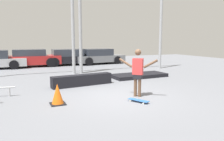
{
  "coord_description": "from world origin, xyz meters",
  "views": [
    {
      "loc": [
        -3.58,
        -7.16,
        2.12
      ],
      "look_at": [
        0.22,
        1.31,
        0.8
      ],
      "focal_mm": 35.0,
      "sensor_mm": 36.0,
      "label": 1
    }
  ],
  "objects_px": {
    "skateboarder": "(138,70)",
    "traffic_cone": "(57,94)",
    "manual_pad": "(139,75)",
    "parked_car_grey": "(99,57)",
    "parked_car_black": "(69,57)",
    "grind_box": "(82,80)",
    "parked_car_red": "(31,58)",
    "skateboard": "(138,100)"
  },
  "relations": [
    {
      "from": "skateboarder",
      "to": "traffic_cone",
      "type": "xyz_separation_m",
      "value": [
        -2.91,
        0.21,
        -0.67
      ]
    },
    {
      "from": "manual_pad",
      "to": "parked_car_grey",
      "type": "bearing_deg",
      "value": 87.25
    },
    {
      "from": "manual_pad",
      "to": "parked_car_black",
      "type": "height_order",
      "value": "parked_car_black"
    },
    {
      "from": "skateboarder",
      "to": "grind_box",
      "type": "bearing_deg",
      "value": 160.94
    },
    {
      "from": "parked_car_red",
      "to": "parked_car_black",
      "type": "distance_m",
      "value": 3.0
    },
    {
      "from": "parked_car_black",
      "to": "traffic_cone",
      "type": "distance_m",
      "value": 11.49
    },
    {
      "from": "grind_box",
      "to": "traffic_cone",
      "type": "bearing_deg",
      "value": -122.13
    },
    {
      "from": "grind_box",
      "to": "parked_car_black",
      "type": "relative_size",
      "value": 0.63
    },
    {
      "from": "grind_box",
      "to": "skateboarder",
      "type": "bearing_deg",
      "value": -64.3
    },
    {
      "from": "skateboarder",
      "to": "parked_car_red",
      "type": "bearing_deg",
      "value": 149.76
    },
    {
      "from": "manual_pad",
      "to": "traffic_cone",
      "type": "bearing_deg",
      "value": -146.47
    },
    {
      "from": "manual_pad",
      "to": "skateboard",
      "type": "bearing_deg",
      "value": -121.32
    },
    {
      "from": "parked_car_black",
      "to": "parked_car_grey",
      "type": "xyz_separation_m",
      "value": [
        2.55,
        -0.25,
        -0.01
      ]
    },
    {
      "from": "manual_pad",
      "to": "parked_car_black",
      "type": "relative_size",
      "value": 0.7
    },
    {
      "from": "parked_car_black",
      "to": "parked_car_grey",
      "type": "distance_m",
      "value": 2.56
    },
    {
      "from": "skateboarder",
      "to": "parked_car_black",
      "type": "xyz_separation_m",
      "value": [
        0.08,
        11.3,
        -0.36
      ]
    },
    {
      "from": "parked_car_grey",
      "to": "traffic_cone",
      "type": "height_order",
      "value": "parked_car_grey"
    },
    {
      "from": "grind_box",
      "to": "parked_car_grey",
      "type": "xyz_separation_m",
      "value": [
        3.95,
        8.31,
        0.38
      ]
    },
    {
      "from": "traffic_cone",
      "to": "skateboarder",
      "type": "bearing_deg",
      "value": -4.16
    },
    {
      "from": "parked_car_red",
      "to": "parked_car_black",
      "type": "xyz_separation_m",
      "value": [
        3.0,
        0.01,
        -0.02
      ]
    },
    {
      "from": "manual_pad",
      "to": "parked_car_grey",
      "type": "xyz_separation_m",
      "value": [
        0.36,
        7.41,
        0.54
      ]
    },
    {
      "from": "skateboarder",
      "to": "parked_car_grey",
      "type": "distance_m",
      "value": 11.37
    },
    {
      "from": "skateboarder",
      "to": "parked_car_grey",
      "type": "bearing_deg",
      "value": 121.89
    },
    {
      "from": "manual_pad",
      "to": "parked_car_red",
      "type": "bearing_deg",
      "value": 124.17
    },
    {
      "from": "grind_box",
      "to": "manual_pad",
      "type": "height_order",
      "value": "grind_box"
    },
    {
      "from": "grind_box",
      "to": "manual_pad",
      "type": "bearing_deg",
      "value": 14.08
    },
    {
      "from": "skateboarder",
      "to": "parked_car_black",
      "type": "relative_size",
      "value": 0.39
    },
    {
      "from": "skateboard",
      "to": "manual_pad",
      "type": "relative_size",
      "value": 0.24
    },
    {
      "from": "grind_box",
      "to": "skateboard",
      "type": "bearing_deg",
      "value": -74.18
    },
    {
      "from": "parked_car_black",
      "to": "manual_pad",
      "type": "bearing_deg",
      "value": -72.45
    },
    {
      "from": "skateboarder",
      "to": "manual_pad",
      "type": "height_order",
      "value": "skateboarder"
    },
    {
      "from": "manual_pad",
      "to": "grind_box",
      "type": "bearing_deg",
      "value": -165.92
    },
    {
      "from": "skateboard",
      "to": "skateboarder",
      "type": "bearing_deg",
      "value": 124.96
    },
    {
      "from": "skateboard",
      "to": "manual_pad",
      "type": "distance_m",
      "value": 5.05
    },
    {
      "from": "skateboard",
      "to": "parked_car_grey",
      "type": "relative_size",
      "value": 0.17
    },
    {
      "from": "parked_car_grey",
      "to": "skateboarder",
      "type": "bearing_deg",
      "value": -107.79
    },
    {
      "from": "manual_pad",
      "to": "parked_car_black",
      "type": "bearing_deg",
      "value": 105.98
    },
    {
      "from": "parked_car_red",
      "to": "parked_car_grey",
      "type": "bearing_deg",
      "value": -0.53
    },
    {
      "from": "parked_car_grey",
      "to": "traffic_cone",
      "type": "bearing_deg",
      "value": -121.47
    },
    {
      "from": "skateboard",
      "to": "parked_car_grey",
      "type": "bearing_deg",
      "value": 138.67
    },
    {
      "from": "parked_car_grey",
      "to": "manual_pad",
      "type": "bearing_deg",
      "value": -97.18
    },
    {
      "from": "skateboard",
      "to": "parked_car_black",
      "type": "height_order",
      "value": "parked_car_black"
    }
  ]
}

